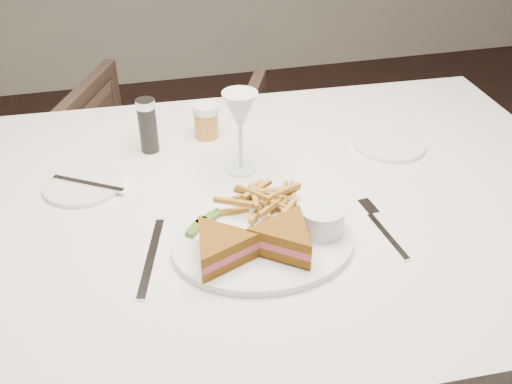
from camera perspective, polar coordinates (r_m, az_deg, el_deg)
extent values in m
cube|color=white|center=(1.37, -0.53, -13.65)|extent=(1.46, 1.01, 0.75)
imported|color=#4D392F|center=(2.08, -9.06, 3.12)|extent=(0.82, 0.80, 0.65)
ellipsoid|color=white|center=(1.00, 0.74, -5.18)|extent=(0.33, 0.26, 0.01)
cube|color=silver|center=(0.99, -10.43, -6.40)|extent=(0.07, 0.20, 0.00)
cylinder|color=white|center=(1.20, -16.86, 0.74)|extent=(0.16, 0.16, 0.01)
cylinder|color=white|center=(1.32, 13.16, 4.66)|extent=(0.16, 0.16, 0.01)
cylinder|color=black|center=(1.27, -10.77, 6.52)|extent=(0.04, 0.04, 0.12)
cylinder|color=#B97B2C|center=(1.32, -5.02, 7.10)|extent=(0.06, 0.06, 0.08)
cube|color=#476D26|center=(1.04, -4.73, -2.64)|extent=(0.05, 0.04, 0.01)
cube|color=#476D26|center=(1.02, -5.97, -3.47)|extent=(0.05, 0.05, 0.01)
cylinder|color=white|center=(1.00, 6.57, -2.77)|extent=(0.08, 0.08, 0.05)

